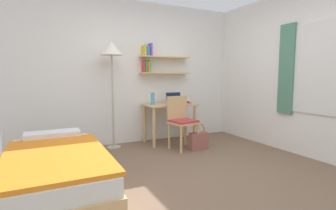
{
  "coord_description": "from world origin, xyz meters",
  "views": [
    {
      "loc": [
        -1.61,
        -2.58,
        1.23
      ],
      "look_at": [
        -0.09,
        0.51,
        0.85
      ],
      "focal_mm": 27.53,
      "sensor_mm": 36.0,
      "label": 1
    }
  ],
  "objects": [
    {
      "name": "bed",
      "position": [
        -1.51,
        0.22,
        0.24
      ],
      "size": [
        0.94,
        1.85,
        0.54
      ],
      "color": "tan",
      "rests_on": "ground_plane"
    },
    {
      "name": "wall_back",
      "position": [
        0.01,
        2.02,
        1.31
      ],
      "size": [
        4.4,
        0.27,
        2.6
      ],
      "color": "white",
      "rests_on": "ground_plane"
    },
    {
      "name": "desk",
      "position": [
        0.53,
        1.7,
        0.58
      ],
      "size": [
        0.93,
        0.55,
        0.72
      ],
      "color": "tan",
      "rests_on": "ground_plane"
    },
    {
      "name": "handbag",
      "position": [
        0.74,
        1.02,
        0.16
      ],
      "size": [
        0.33,
        0.12,
        0.45
      ],
      "color": "#99564C",
      "rests_on": "ground_plane"
    },
    {
      "name": "standing_lamp",
      "position": [
        -0.53,
        1.74,
        1.59
      ],
      "size": [
        0.37,
        0.37,
        1.81
      ],
      "color": "#B2A893",
      "rests_on": "ground_plane"
    },
    {
      "name": "desk_chair",
      "position": [
        0.5,
        1.2,
        0.51
      ],
      "size": [
        0.48,
        0.46,
        0.9
      ],
      "color": "tan",
      "rests_on": "ground_plane"
    },
    {
      "name": "laptop",
      "position": [
        0.64,
        1.71,
        0.78
      ],
      "size": [
        0.34,
        0.23,
        0.23
      ],
      "color": "#B7BABF",
      "rests_on": "desk"
    },
    {
      "name": "water_bottle",
      "position": [
        0.18,
        1.69,
        0.83
      ],
      "size": [
        0.07,
        0.07,
        0.22
      ],
      "primitive_type": "cylinder",
      "color": "#4C99DB",
      "rests_on": "desk"
    },
    {
      "name": "book_stack",
      "position": [
        0.84,
        1.69,
        0.76
      ],
      "size": [
        0.19,
        0.24,
        0.07
      ],
      "color": "#D13D38",
      "rests_on": "desk"
    },
    {
      "name": "ground_plane",
      "position": [
        0.0,
        0.0,
        0.0
      ],
      "size": [
        5.28,
        5.28,
        0.0
      ],
      "primitive_type": "plane",
      "color": "brown"
    },
    {
      "name": "wall_right",
      "position": [
        2.02,
        -0.0,
        1.3
      ],
      "size": [
        0.1,
        4.4,
        2.6
      ],
      "color": "white",
      "rests_on": "ground_plane"
    }
  ]
}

